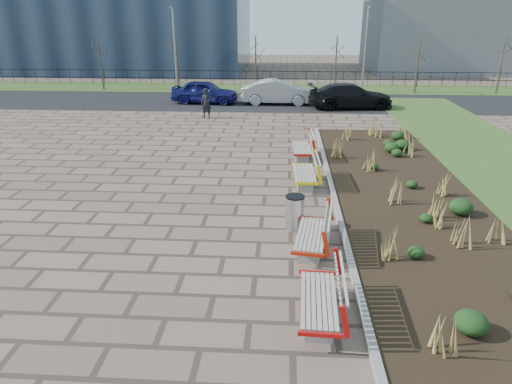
# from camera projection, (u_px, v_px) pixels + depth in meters

# --- Properties ---
(ground) EXTENTS (120.00, 120.00, 0.00)m
(ground) POSITION_uv_depth(u_px,v_px,m) (183.00, 274.00, 10.56)
(ground) COLOR #725E4E
(ground) RESTS_ON ground
(planting_bed) EXTENTS (4.50, 18.00, 0.10)m
(planting_bed) POSITION_uv_depth(u_px,v_px,m) (405.00, 197.00, 14.82)
(planting_bed) COLOR black
(planting_bed) RESTS_ON ground
(planting_curb) EXTENTS (0.16, 18.00, 0.15)m
(planting_curb) POSITION_uv_depth(u_px,v_px,m) (333.00, 195.00, 14.95)
(planting_curb) COLOR gray
(planting_curb) RESTS_ON ground
(grass_verge_far) EXTENTS (80.00, 5.00, 0.04)m
(grass_verge_far) POSITION_uv_depth(u_px,v_px,m) (257.00, 88.00, 36.56)
(grass_verge_far) COLOR #33511E
(grass_verge_far) RESTS_ON ground
(road) EXTENTS (80.00, 7.00, 0.02)m
(road) POSITION_uv_depth(u_px,v_px,m) (251.00, 102.00, 30.99)
(road) COLOR black
(road) RESTS_ON ground
(bench_a) EXTENTS (0.98, 2.13, 1.00)m
(bench_a) POSITION_uv_depth(u_px,v_px,m) (319.00, 297.00, 8.84)
(bench_a) COLOR red
(bench_a) RESTS_ON ground
(bench_b) EXTENTS (1.18, 2.20, 1.00)m
(bench_b) POSITION_uv_depth(u_px,v_px,m) (311.00, 232.00, 11.46)
(bench_b) COLOR red
(bench_b) RESTS_ON ground
(bench_c) EXTENTS (0.97, 2.13, 1.00)m
(bench_c) POSITION_uv_depth(u_px,v_px,m) (305.00, 171.00, 15.85)
(bench_c) COLOR #FFEA0D
(bench_c) RESTS_ON ground
(bench_d) EXTENTS (0.99, 2.14, 1.00)m
(bench_d) POSITION_uv_depth(u_px,v_px,m) (302.00, 146.00, 18.83)
(bench_d) COLOR red
(bench_d) RESTS_ON ground
(litter_bin) EXTENTS (0.51, 0.51, 0.97)m
(litter_bin) POSITION_uv_depth(u_px,v_px,m) (295.00, 213.00, 12.58)
(litter_bin) COLOR #B2B2B7
(litter_bin) RESTS_ON ground
(pedestrian) EXTENTS (0.63, 0.44, 1.66)m
(pedestrian) POSITION_uv_depth(u_px,v_px,m) (206.00, 103.00, 26.01)
(pedestrian) COLOR black
(pedestrian) RESTS_ON ground
(car_blue) EXTENTS (4.50, 2.09, 1.49)m
(car_blue) POSITION_uv_depth(u_px,v_px,m) (205.00, 92.00, 30.23)
(car_blue) COLOR #131657
(car_blue) RESTS_ON road
(car_silver) EXTENTS (4.73, 1.67, 1.55)m
(car_silver) POSITION_uv_depth(u_px,v_px,m) (278.00, 92.00, 29.91)
(car_silver) COLOR gray
(car_silver) RESTS_ON road
(car_black) EXTENTS (5.47, 2.73, 1.53)m
(car_black) POSITION_uv_depth(u_px,v_px,m) (350.00, 96.00, 28.63)
(car_black) COLOR black
(car_black) RESTS_ON road
(tree_a) EXTENTS (1.40, 1.40, 4.00)m
(tree_a) POSITION_uv_depth(u_px,v_px,m) (100.00, 63.00, 35.13)
(tree_a) COLOR #4C3D2D
(tree_a) RESTS_ON grass_verge_far
(tree_b) EXTENTS (1.40, 1.40, 4.00)m
(tree_b) POSITION_uv_depth(u_px,v_px,m) (177.00, 64.00, 34.78)
(tree_b) COLOR #4C3D2D
(tree_b) RESTS_ON grass_verge_far
(tree_c) EXTENTS (1.40, 1.40, 4.00)m
(tree_c) POSITION_uv_depth(u_px,v_px,m) (256.00, 64.00, 34.43)
(tree_c) COLOR #4C3D2D
(tree_c) RESTS_ON grass_verge_far
(tree_d) EXTENTS (1.40, 1.40, 4.00)m
(tree_d) POSITION_uv_depth(u_px,v_px,m) (336.00, 65.00, 34.08)
(tree_d) COLOR #4C3D2D
(tree_d) RESTS_ON grass_verge_far
(tree_e) EXTENTS (1.40, 1.40, 4.00)m
(tree_e) POSITION_uv_depth(u_px,v_px,m) (417.00, 65.00, 33.73)
(tree_e) COLOR #4C3D2D
(tree_e) RESTS_ON grass_verge_far
(tree_f) EXTENTS (1.40, 1.40, 4.00)m
(tree_f) POSITION_uv_depth(u_px,v_px,m) (501.00, 66.00, 33.38)
(tree_f) COLOR #4C3D2D
(tree_f) RESTS_ON grass_verge_far
(lamp_west) EXTENTS (0.24, 0.60, 6.00)m
(lamp_west) POSITION_uv_depth(u_px,v_px,m) (175.00, 50.00, 33.95)
(lamp_west) COLOR gray
(lamp_west) RESTS_ON grass_verge_far
(lamp_east) EXTENTS (0.24, 0.60, 6.00)m
(lamp_east) POSITION_uv_depth(u_px,v_px,m) (365.00, 51.00, 33.13)
(lamp_east) COLOR gray
(lamp_east) RESTS_ON grass_verge_far
(railing_fence) EXTENTS (44.00, 0.10, 1.20)m
(railing_fence) POSITION_uv_depth(u_px,v_px,m) (258.00, 78.00, 37.73)
(railing_fence) COLOR black
(railing_fence) RESTS_ON grass_verge_far
(building_grey) EXTENTS (18.00, 12.00, 10.00)m
(building_grey) POSITION_uv_depth(u_px,v_px,m) (460.00, 20.00, 46.58)
(building_grey) COLOR slate
(building_grey) RESTS_ON ground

